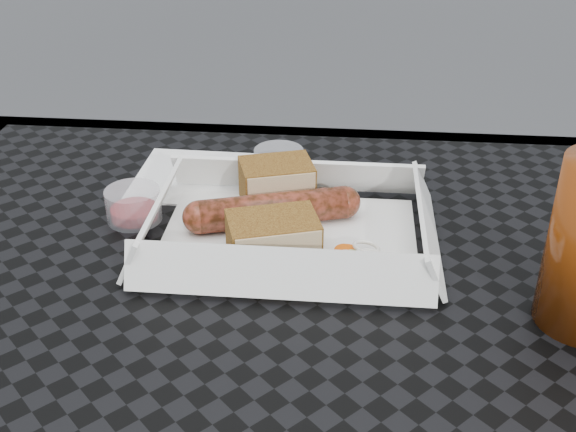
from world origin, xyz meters
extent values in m
cube|color=black|center=(0.00, 0.00, 0.74)|extent=(0.80, 0.80, 0.01)
cube|color=black|center=(0.00, 0.39, 0.73)|extent=(0.80, 0.03, 0.03)
cylinder|color=black|center=(-0.35, 0.35, 0.36)|extent=(0.03, 0.03, 0.73)
cylinder|color=black|center=(0.35, 0.35, 0.36)|extent=(0.03, 0.03, 0.73)
cube|color=white|center=(-0.02, 0.15, 0.75)|extent=(0.22, 0.15, 0.00)
cylinder|color=maroon|center=(-0.03, 0.17, 0.76)|extent=(0.13, 0.07, 0.03)
sphere|color=maroon|center=(0.03, 0.19, 0.76)|extent=(0.03, 0.03, 0.03)
sphere|color=maroon|center=(-0.10, 0.15, 0.76)|extent=(0.03, 0.03, 0.03)
cube|color=brown|center=(-0.04, 0.21, 0.77)|extent=(0.08, 0.06, 0.04)
cube|color=brown|center=(-0.03, 0.11, 0.77)|extent=(0.08, 0.07, 0.04)
cylinder|color=#DA5209|center=(0.04, 0.12, 0.75)|extent=(0.02, 0.02, 0.00)
torus|color=white|center=(0.04, 0.11, 0.75)|extent=(0.02, 0.02, 0.00)
cube|color=#B2D17F|center=(0.05, 0.12, 0.75)|extent=(0.02, 0.02, 0.00)
cube|color=white|center=(-0.12, 0.26, 0.75)|extent=(0.12, 0.12, 0.00)
cylinder|color=maroon|center=(-0.16, 0.17, 0.76)|extent=(0.05, 0.05, 0.03)
cylinder|color=silver|center=(-0.04, 0.27, 0.76)|extent=(0.05, 0.05, 0.03)
camera|label=1|loc=(0.03, -0.38, 1.08)|focal=45.00mm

